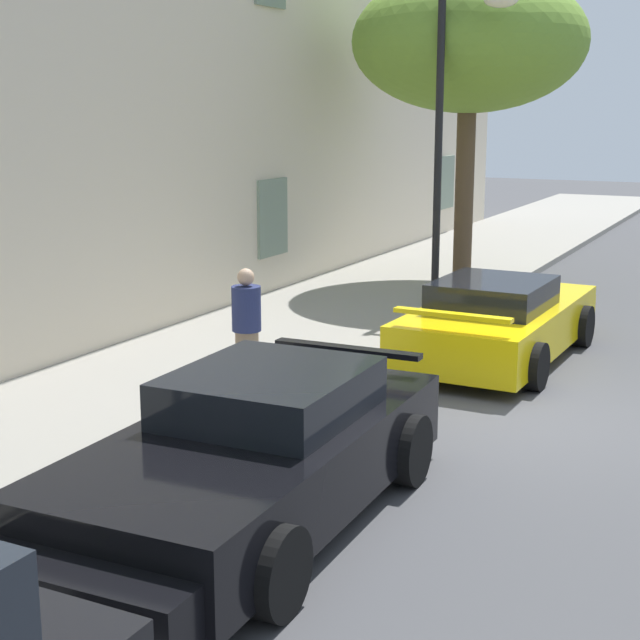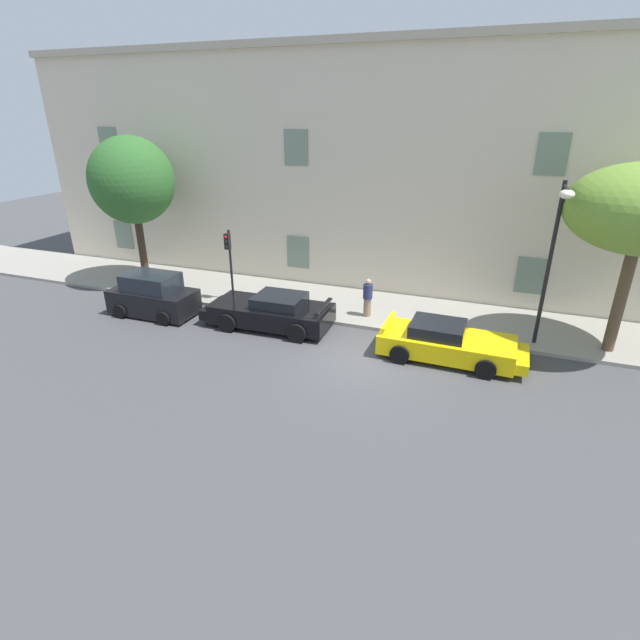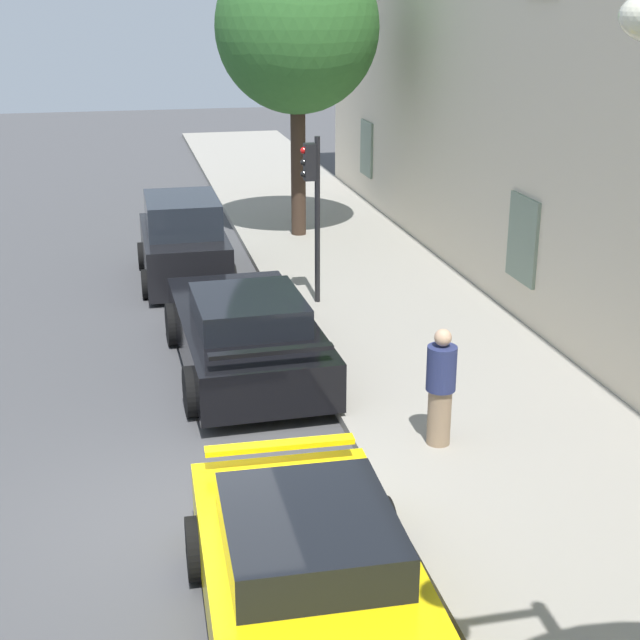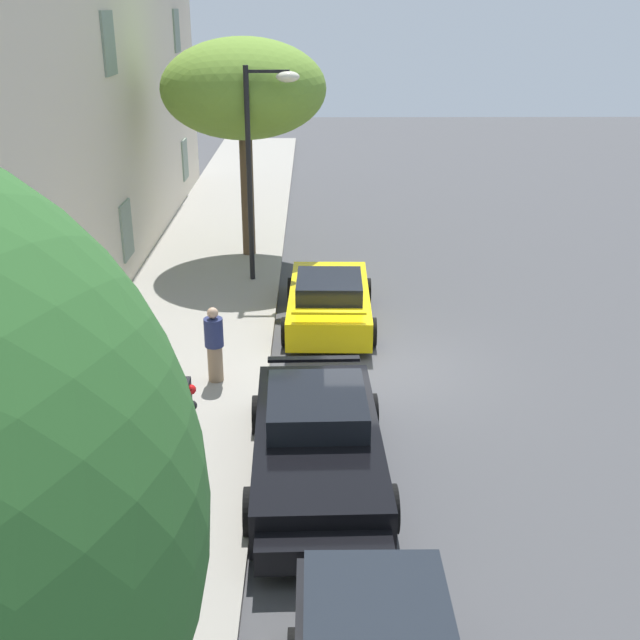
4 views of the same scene
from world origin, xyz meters
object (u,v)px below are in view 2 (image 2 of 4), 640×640
at_px(sportscar_red_lead, 268,311).
at_px(sportscar_yellow_flank, 451,344).
at_px(tree_midblock, 132,181).
at_px(traffic_light, 229,253).
at_px(pedestrian_admiring, 368,297).
at_px(hatchback_parked, 153,296).
at_px(street_lamp, 556,238).

xyz_separation_m(sportscar_red_lead, sportscar_yellow_flank, (6.98, -0.33, -0.05)).
height_order(sportscar_yellow_flank, tree_midblock, tree_midblock).
height_order(traffic_light, pedestrian_admiring, traffic_light).
distance_m(hatchback_parked, street_lamp, 15.09).
bearing_deg(hatchback_parked, traffic_light, 42.86).
relative_size(sportscar_yellow_flank, hatchback_parked, 1.38).
xyz_separation_m(tree_midblock, pedestrian_admiring, (11.13, -0.39, -3.97)).
relative_size(tree_midblock, street_lamp, 1.19).
xyz_separation_m(hatchback_parked, street_lamp, (14.62, 1.85, 3.25)).
bearing_deg(street_lamp, traffic_light, 178.31).
bearing_deg(sportscar_red_lead, pedestrian_admiring, 30.51).
relative_size(sportscar_red_lead, sportscar_yellow_flank, 1.04).
bearing_deg(hatchback_parked, tree_midblock, 133.06).
bearing_deg(pedestrian_admiring, sportscar_red_lead, -149.49).
bearing_deg(sportscar_red_lead, traffic_light, 146.83).
distance_m(sportscar_red_lead, tree_midblock, 9.13).
xyz_separation_m(street_lamp, pedestrian_admiring, (-6.26, 0.72, -3.10)).
bearing_deg(tree_midblock, sportscar_yellow_flank, -10.58).
distance_m(hatchback_parked, pedestrian_admiring, 8.75).
bearing_deg(traffic_light, sportscar_red_lead, -33.17).
distance_m(tree_midblock, traffic_light, 5.83).
height_order(tree_midblock, pedestrian_admiring, tree_midblock).
bearing_deg(sportscar_red_lead, street_lamp, 7.65).
height_order(sportscar_red_lead, pedestrian_admiring, pedestrian_admiring).
height_order(sportscar_red_lead, tree_midblock, tree_midblock).
bearing_deg(sportscar_yellow_flank, pedestrian_admiring, 146.46).
distance_m(sportscar_red_lead, traffic_light, 3.46).
height_order(street_lamp, pedestrian_admiring, street_lamp).
height_order(traffic_light, street_lamp, street_lamp).
xyz_separation_m(sportscar_red_lead, hatchback_parked, (-4.93, -0.55, 0.17)).
relative_size(sportscar_yellow_flank, pedestrian_admiring, 3.10).
bearing_deg(tree_midblock, hatchback_parked, -46.94).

